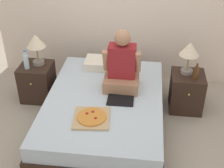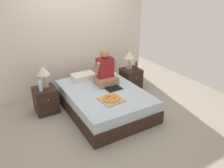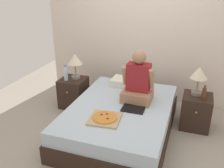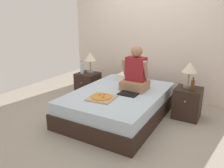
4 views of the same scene
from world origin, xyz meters
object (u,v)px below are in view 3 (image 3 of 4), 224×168
Objects in this scene: lamp_on_right_nightstand at (199,75)px; laptop at (134,106)px; nightstand_left at (74,93)px; nightstand_right at (196,111)px; beer_bottle at (204,94)px; pizza_box at (105,118)px; water_bottle at (66,74)px; bed at (120,119)px; lamp_on_left_nightstand at (75,61)px; person_seated at (138,83)px.

lamp_on_right_nightstand is 1.09m from laptop.
nightstand_right is at bearing 0.00° from nightstand_left.
lamp_on_right_nightstand is 1.96× the size of beer_bottle.
beer_bottle is 0.53× the size of pizza_box.
water_bottle is at bearing -176.32° from lamp_on_right_nightstand.
bed is 4.56× the size of lamp_on_left_nightstand.
bed is 4.89× the size of laptop.
lamp_on_right_nightstand reaches higher than pizza_box.
beer_bottle is 0.55× the size of laptop.
laptop is (-0.83, -0.59, -0.38)m from lamp_on_right_nightstand.
person_seated is at bearing -158.57° from lamp_on_right_nightstand.
beer_bottle is at bearing 10.91° from person_seated.
lamp_on_right_nightstand is at bearing 21.43° from person_seated.
lamp_on_left_nightstand is (0.04, 0.05, 0.59)m from nightstand_left.
nightstand_left reaches higher than bed.
water_bottle is at bearing -131.65° from nightstand_left.
beer_bottle is at bearing -3.98° from lamp_on_left_nightstand.
lamp_on_right_nightstand reaches higher than beer_bottle.
person_seated is 1.86× the size of laptop.
water_bottle is at bearing 161.60° from laptop.
lamp_on_left_nightstand reaches higher than laptop.
water_bottle is at bearing 171.76° from person_seated.
person_seated reaches higher than beer_bottle.
nightstand_left is 1.37m from person_seated.
water_bottle is (-1.14, 0.45, 0.42)m from bed.
bed is 8.92× the size of beer_bottle.
beer_bottle is at bearing -0.25° from water_bottle.
lamp_on_right_nightstand is 1.07× the size of laptop.
laptop reaches higher than bed.
water_bottle is 1.20× the size of beer_bottle.
nightstand_left is 1.41m from pizza_box.
person_seated reaches higher than lamp_on_left_nightstand.
beer_bottle is at bearing 25.22° from laptop.
lamp_on_left_nightstand is at bearing 154.39° from laptop.
laptop is at bearing -23.01° from nightstand_left.
nightstand_right is at bearing 40.86° from pizza_box.
beer_bottle is at bearing -56.31° from lamp_on_right_nightstand.
bed is at bearing -152.95° from nightstand_right.
bed is 0.33m from laptop.
lamp_on_right_nightstand is (2.18, 0.14, 0.22)m from water_bottle.
nightstand_right is at bearing 27.05° from bed.
bed is at bearing -158.65° from beer_bottle.
water_bottle is 1.35m from person_seated.
water_bottle reaches higher than nightstand_right.
bed is 4.56× the size of lamp_on_right_nightstand.
lamp_on_right_nightstand is at bearing 3.68° from water_bottle.
nightstand_right is 2.32× the size of beer_bottle.
water_bottle is at bearing 179.75° from beer_bottle.
water_bottle is (-0.12, -0.14, -0.22)m from lamp_on_left_nightstand.
lamp_on_left_nightstand is 0.58× the size of person_seated.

